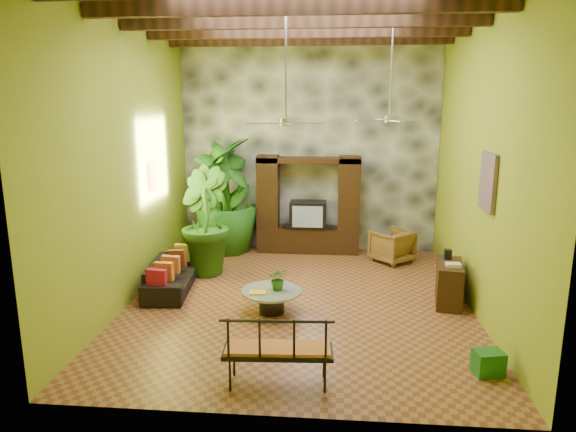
# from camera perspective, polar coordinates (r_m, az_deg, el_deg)

# --- Properties ---
(ground) EXTENTS (7.00, 7.00, 0.00)m
(ground) POSITION_cam_1_polar(r_m,az_deg,el_deg) (9.40, 1.24, -9.40)
(ground) COLOR brown
(ground) RESTS_ON ground
(ceiling) EXTENTS (6.00, 7.00, 0.02)m
(ceiling) POSITION_cam_1_polar(r_m,az_deg,el_deg) (8.84, 1.41, 22.24)
(ceiling) COLOR silver
(ceiling) RESTS_ON back_wall
(back_wall) EXTENTS (6.00, 0.02, 5.00)m
(back_wall) POSITION_cam_1_polar(r_m,az_deg,el_deg) (12.25, 2.40, 7.81)
(back_wall) COLOR #96A425
(back_wall) RESTS_ON ground
(left_wall) EXTENTS (0.02, 7.00, 5.00)m
(left_wall) POSITION_cam_1_polar(r_m,az_deg,el_deg) (9.45, -17.25, 5.84)
(left_wall) COLOR #96A425
(left_wall) RESTS_ON ground
(right_wall) EXTENTS (0.02, 7.00, 5.00)m
(right_wall) POSITION_cam_1_polar(r_m,az_deg,el_deg) (9.09, 20.64, 5.35)
(right_wall) COLOR #96A425
(right_wall) RESTS_ON ground
(stone_accent_wall) EXTENTS (5.98, 0.10, 4.98)m
(stone_accent_wall) POSITION_cam_1_polar(r_m,az_deg,el_deg) (12.19, 2.39, 7.79)
(stone_accent_wall) COLOR #3A3C42
(stone_accent_wall) RESTS_ON ground
(ceiling_beams) EXTENTS (5.95, 5.36, 0.22)m
(ceiling_beams) POSITION_cam_1_polar(r_m,az_deg,el_deg) (8.80, 1.40, 20.83)
(ceiling_beams) COLOR #3E1F13
(ceiling_beams) RESTS_ON ceiling
(entertainment_center) EXTENTS (2.40, 0.55, 2.30)m
(entertainment_center) POSITION_cam_1_polar(r_m,az_deg,el_deg) (12.12, 2.25, 0.42)
(entertainment_center) COLOR black
(entertainment_center) RESTS_ON ground
(ceiling_fan_front) EXTENTS (1.28, 1.28, 1.86)m
(ceiling_fan_front) POSITION_cam_1_polar(r_m,az_deg,el_deg) (8.33, -0.23, 11.79)
(ceiling_fan_front) COLOR #B0B0B5
(ceiling_fan_front) RESTS_ON ceiling
(ceiling_fan_back) EXTENTS (1.28, 1.28, 1.86)m
(ceiling_fan_back) POSITION_cam_1_polar(r_m,az_deg,el_deg) (9.95, 11.25, 11.68)
(ceiling_fan_back) COLOR #B0B0B5
(ceiling_fan_back) RESTS_ON ceiling
(wall_art_mask) EXTENTS (0.06, 0.32, 0.55)m
(wall_art_mask) POSITION_cam_1_polar(r_m,az_deg,el_deg) (10.41, -14.85, 4.34)
(wall_art_mask) COLOR orange
(wall_art_mask) RESTS_ON left_wall
(wall_art_painting) EXTENTS (0.06, 0.70, 0.90)m
(wall_art_painting) POSITION_cam_1_polar(r_m,az_deg,el_deg) (8.53, 21.33, 3.51)
(wall_art_painting) COLOR #2A539B
(wall_art_painting) RESTS_ON right_wall
(sofa) EXTENTS (0.92, 1.96, 0.55)m
(sofa) POSITION_cam_1_polar(r_m,az_deg,el_deg) (10.09, -12.84, -6.48)
(sofa) COLOR black
(sofa) RESTS_ON ground
(wicker_armchair) EXTENTS (1.12, 1.12, 0.73)m
(wicker_armchair) POSITION_cam_1_polar(r_m,az_deg,el_deg) (11.73, 11.49, -3.27)
(wicker_armchair) COLOR brown
(wicker_armchair) RESTS_ON ground
(tall_plant_a) EXTENTS (1.63, 1.67, 2.65)m
(tall_plant_a) POSITION_cam_1_polar(r_m,az_deg,el_deg) (11.98, -6.98, 1.94)
(tall_plant_a) COLOR #296B1C
(tall_plant_a) RESTS_ON ground
(tall_plant_b) EXTENTS (1.53, 1.57, 2.22)m
(tall_plant_b) POSITION_cam_1_polar(r_m,az_deg,el_deg) (10.75, -9.43, -0.51)
(tall_plant_b) COLOR #276019
(tall_plant_b) RESTS_ON ground
(tall_plant_c) EXTENTS (1.60, 1.60, 2.72)m
(tall_plant_c) POSITION_cam_1_polar(r_m,az_deg,el_deg) (12.17, -6.99, 2.28)
(tall_plant_c) COLOR #266B1C
(tall_plant_c) RESTS_ON ground
(coffee_table) EXTENTS (1.02, 1.02, 0.40)m
(coffee_table) POSITION_cam_1_polar(r_m,az_deg,el_deg) (8.82, -1.84, -9.11)
(coffee_table) COLOR black
(coffee_table) RESTS_ON ground
(centerpiece_plant) EXTENTS (0.36, 0.31, 0.39)m
(centerpiece_plant) POSITION_cam_1_polar(r_m,az_deg,el_deg) (8.74, -1.07, -6.98)
(centerpiece_plant) COLOR #266219
(centerpiece_plant) RESTS_ON coffee_table
(yellow_tray) EXTENTS (0.30, 0.23, 0.03)m
(yellow_tray) POSITION_cam_1_polar(r_m,az_deg,el_deg) (8.63, -3.39, -8.50)
(yellow_tray) COLOR yellow
(yellow_tray) RESTS_ON coffee_table
(iron_bench) EXTENTS (1.40, 0.58, 0.57)m
(iron_bench) POSITION_cam_1_polar(r_m,az_deg,el_deg) (6.55, -1.20, -14.38)
(iron_bench) COLOR black
(iron_bench) RESTS_ON ground
(side_console) EXTENTS (0.58, 1.00, 0.76)m
(side_console) POSITION_cam_1_polar(r_m,az_deg,el_deg) (9.57, 17.46, -7.17)
(side_console) COLOR #341D10
(side_console) RESTS_ON ground
(green_bin) EXTENTS (0.42, 0.35, 0.32)m
(green_bin) POSITION_cam_1_polar(r_m,az_deg,el_deg) (7.49, 21.36, -14.95)
(green_bin) COLOR #217E2C
(green_bin) RESTS_ON ground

